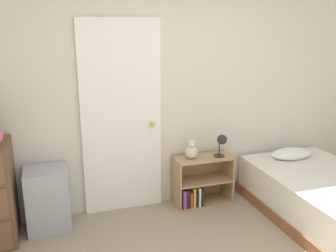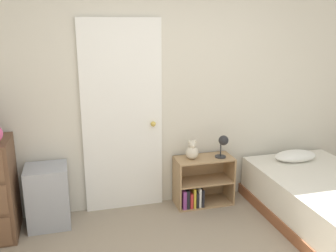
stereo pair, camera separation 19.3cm
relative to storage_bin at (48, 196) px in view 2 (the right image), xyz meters
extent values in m
cube|color=beige|center=(1.16, 0.24, 0.96)|extent=(10.00, 0.06, 2.55)
cube|color=white|center=(0.80, 0.18, 0.71)|extent=(0.85, 0.04, 2.05)
sphere|color=gold|center=(1.12, 0.14, 0.64)|extent=(0.06, 0.06, 0.06)
cube|color=#999EA8|center=(0.00, 0.00, 0.00)|extent=(0.41, 0.37, 0.63)
cube|color=tan|center=(1.36, 0.03, -0.04)|extent=(0.02, 0.31, 0.55)
cube|color=tan|center=(1.99, 0.03, -0.04)|extent=(0.02, 0.31, 0.55)
cube|color=tan|center=(1.67, 0.03, -0.31)|extent=(0.61, 0.31, 0.02)
cube|color=tan|center=(1.67, 0.03, -0.04)|extent=(0.61, 0.31, 0.02)
cube|color=tan|center=(1.67, 0.03, 0.23)|extent=(0.61, 0.31, 0.02)
cube|color=tan|center=(1.67, 0.18, -0.04)|extent=(0.65, 0.01, 0.55)
cube|color=#8C3F8C|center=(1.41, 0.01, -0.19)|extent=(0.04, 0.24, 0.21)
cube|color=black|center=(1.45, -0.01, -0.19)|extent=(0.03, 0.20, 0.22)
cube|color=red|center=(1.49, 0.01, -0.21)|extent=(0.03, 0.24, 0.17)
cube|color=gold|center=(1.53, 0.01, -0.18)|extent=(0.02, 0.25, 0.22)
cube|color=black|center=(1.56, 0.01, -0.21)|extent=(0.03, 0.24, 0.17)
cube|color=white|center=(1.59, 0.01, -0.19)|extent=(0.02, 0.24, 0.22)
cube|color=black|center=(1.62, 0.01, -0.20)|extent=(0.03, 0.25, 0.20)
sphere|color=beige|center=(1.53, 0.03, 0.31)|extent=(0.14, 0.14, 0.14)
sphere|color=beige|center=(1.53, 0.03, 0.40)|extent=(0.09, 0.09, 0.09)
sphere|color=silver|center=(1.53, -0.01, 0.40)|extent=(0.03, 0.03, 0.03)
sphere|color=beige|center=(1.50, 0.03, 0.44)|extent=(0.04, 0.04, 0.04)
sphere|color=beige|center=(1.57, 0.03, 0.44)|extent=(0.04, 0.04, 0.04)
cylinder|color=#262628|center=(1.86, 0.00, 0.24)|extent=(0.12, 0.12, 0.01)
cylinder|color=#262628|center=(1.86, 0.00, 0.33)|extent=(0.01, 0.01, 0.15)
sphere|color=#262628|center=(1.88, -0.01, 0.44)|extent=(0.11, 0.11, 0.11)
cube|color=brown|center=(2.75, -0.81, -0.25)|extent=(1.11, 1.99, 0.12)
cube|color=silver|center=(2.75, -0.81, -0.02)|extent=(1.08, 1.93, 0.34)
ellipsoid|color=white|center=(2.75, -0.09, 0.20)|extent=(0.50, 0.28, 0.12)
camera|label=1|loc=(0.08, -3.57, 1.69)|focal=40.00mm
camera|label=2|loc=(0.27, -3.62, 1.69)|focal=40.00mm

